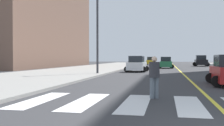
{
  "coord_description": "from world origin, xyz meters",
  "views": [
    {
      "loc": [
        -1.67,
        -5.21,
        1.58
      ],
      "look_at": [
        -9.07,
        31.22,
        0.88
      ],
      "focal_mm": 42.61,
      "sensor_mm": 36.0,
      "label": 1
    }
  ],
  "objects_px": {
    "car_black_second": "(201,61)",
    "car_white_third": "(137,64)",
    "car_green_fourth": "(166,63)",
    "street_lamp": "(97,22)",
    "car_yellow_nearest": "(151,61)",
    "pedestrian_crossing": "(154,75)"
  },
  "relations": [
    {
      "from": "car_yellow_nearest",
      "to": "car_green_fourth",
      "type": "relative_size",
      "value": 1.04
    },
    {
      "from": "car_yellow_nearest",
      "to": "car_black_second",
      "type": "height_order",
      "value": "car_black_second"
    },
    {
      "from": "car_black_second",
      "to": "car_green_fourth",
      "type": "distance_m",
      "value": 13.72
    },
    {
      "from": "car_black_second",
      "to": "street_lamp",
      "type": "bearing_deg",
      "value": 68.45
    },
    {
      "from": "car_yellow_nearest",
      "to": "car_white_third",
      "type": "relative_size",
      "value": 1.01
    },
    {
      "from": "car_black_second",
      "to": "car_white_third",
      "type": "bearing_deg",
      "value": 69.3
    },
    {
      "from": "car_white_third",
      "to": "street_lamp",
      "type": "height_order",
      "value": "street_lamp"
    },
    {
      "from": "car_green_fourth",
      "to": "street_lamp",
      "type": "xyz_separation_m",
      "value": [
        -6.29,
        -17.52,
        4.19
      ]
    },
    {
      "from": "pedestrian_crossing",
      "to": "car_white_third",
      "type": "bearing_deg",
      "value": -106.92
    },
    {
      "from": "car_black_second",
      "to": "street_lamp",
      "type": "height_order",
      "value": "street_lamp"
    },
    {
      "from": "pedestrian_crossing",
      "to": "street_lamp",
      "type": "height_order",
      "value": "street_lamp"
    },
    {
      "from": "car_green_fourth",
      "to": "pedestrian_crossing",
      "type": "height_order",
      "value": "car_green_fourth"
    },
    {
      "from": "car_white_third",
      "to": "car_green_fourth",
      "type": "height_order",
      "value": "car_white_third"
    },
    {
      "from": "car_black_second",
      "to": "street_lamp",
      "type": "xyz_separation_m",
      "value": [
        -12.97,
        -29.5,
        4.03
      ]
    },
    {
      "from": "pedestrian_crossing",
      "to": "car_yellow_nearest",
      "type": "bearing_deg",
      "value": -111.7
    },
    {
      "from": "car_white_third",
      "to": "pedestrian_crossing",
      "type": "distance_m",
      "value": 20.03
    },
    {
      "from": "car_white_third",
      "to": "car_green_fourth",
      "type": "distance_m",
      "value": 11.92
    },
    {
      "from": "car_black_second",
      "to": "pedestrian_crossing",
      "type": "relative_size",
      "value": 2.91
    },
    {
      "from": "car_yellow_nearest",
      "to": "car_black_second",
      "type": "distance_m",
      "value": 12.63
    },
    {
      "from": "car_yellow_nearest",
      "to": "car_green_fourth",
      "type": "xyz_separation_m",
      "value": [
        3.35,
        -19.65,
        -0.04
      ]
    },
    {
      "from": "pedestrian_crossing",
      "to": "street_lamp",
      "type": "distance_m",
      "value": 15.54
    },
    {
      "from": "car_yellow_nearest",
      "to": "car_black_second",
      "type": "bearing_deg",
      "value": -38.53
    }
  ]
}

